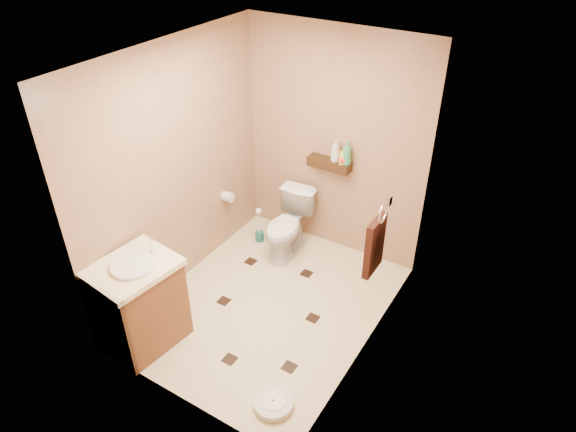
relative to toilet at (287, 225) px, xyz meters
The scene contains 18 objects.
ground 0.95m from the toilet, 70.38° to the right, with size 2.50×2.50×0.00m, color beige.
wall_back 1.00m from the toilet, 54.65° to the left, with size 2.00×0.04×2.40m, color #9E785A.
wall_front 2.27m from the toilet, 81.89° to the right, with size 2.00×0.04×2.40m, color #9E785A.
wall_left 1.38m from the toilet, 130.21° to the right, with size 0.04×2.50×2.40m, color #9E785A.
wall_right 1.76m from the toilet, 32.69° to the right, with size 0.04×2.50×2.40m, color #9E785A.
ceiling 2.24m from the toilet, 70.38° to the right, with size 2.00×2.50×0.02m, color white.
wall_shelf 0.81m from the toilet, 48.74° to the left, with size 0.46×0.14×0.10m, color #321F0D.
floor_accents 1.01m from the toilet, 69.31° to the right, with size 1.21×1.45×0.01m.
toilet is the anchor object (origin of this frame).
vanity 1.81m from the toilet, 102.87° to the right, with size 0.64×0.75×0.97m.
bathroom_scale 2.03m from the toilet, 61.65° to the right, with size 0.36×0.36×0.06m.
toilet_brush 0.43m from the toilet, behind, with size 0.10×0.10×0.43m.
towel_ring 1.47m from the toilet, 25.69° to the right, with size 0.12×0.30×0.76m.
toilet_paper 0.72m from the toilet, 164.21° to the right, with size 0.12×0.11×0.12m.
bottle_a 0.98m from the toilet, 43.30° to the left, with size 0.09×0.09×0.24m, color beige.
bottle_b 0.99m from the toilet, 36.72° to the left, with size 0.08×0.08×0.18m, color yellow.
bottle_c 0.98m from the toilet, 36.35° to the left, with size 0.11×0.11×0.14m, color red.
bottle_d 1.03m from the toilet, 34.92° to the left, with size 0.10×0.10×0.25m, color #319555.
Camera 1 is at (2.08, -3.04, 3.47)m, focal length 32.00 mm.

